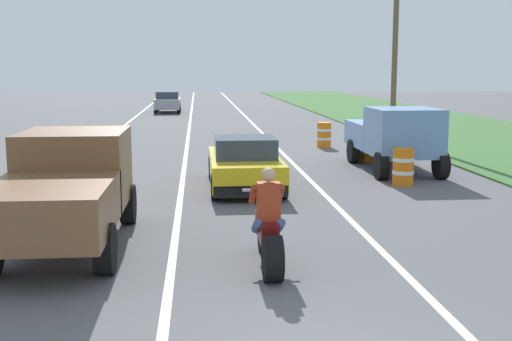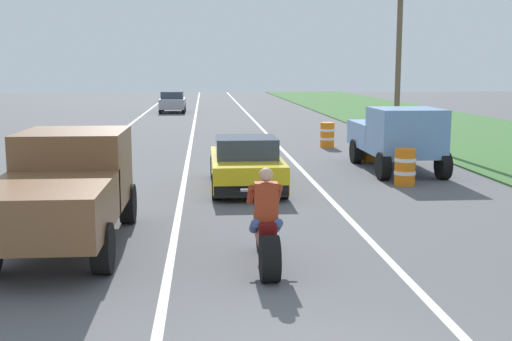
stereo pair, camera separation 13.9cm
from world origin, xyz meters
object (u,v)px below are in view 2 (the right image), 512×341
sports_car_yellow (246,164)px  construction_barrel_far (327,135)px  construction_barrel_mid (369,147)px  motorcycle_with_rider (266,232)px  pickup_truck_left_lane_brown (65,185)px  distant_car_far_ahead (173,102)px  pickup_truck_right_shoulder_light_blue (396,135)px  construction_barrel_nearest (405,167)px

sports_car_yellow → construction_barrel_far: sports_car_yellow is taller
construction_barrel_mid → construction_barrel_far: bearing=99.3°
motorcycle_with_rider → sports_car_yellow: size_ratio=0.51×
construction_barrel_mid → construction_barrel_far: (-0.67, 4.08, 0.00)m
pickup_truck_left_lane_brown → distant_car_far_ahead: size_ratio=1.20×
construction_barrel_far → distant_car_far_ahead: distant_car_far_ahead is taller
motorcycle_with_rider → sports_car_yellow: 7.06m
motorcycle_with_rider → pickup_truck_right_shoulder_light_blue: bearing=62.8°
sports_car_yellow → construction_barrel_far: (3.82, 8.62, -0.13)m
motorcycle_with_rider → sports_car_yellow: (0.14, 7.06, 0.04)m
construction_barrel_mid → distant_car_far_ahead: distant_car_far_ahead is taller
construction_barrel_mid → distant_car_far_ahead: bearing=107.0°
motorcycle_with_rider → construction_barrel_far: bearing=75.8°
construction_barrel_nearest → construction_barrel_mid: size_ratio=1.00×
construction_barrel_far → pickup_truck_right_shoulder_light_blue: bearing=-80.5°
motorcycle_with_rider → pickup_truck_right_shoulder_light_blue: pickup_truck_right_shoulder_light_blue is taller
pickup_truck_left_lane_brown → pickup_truck_right_shoulder_light_blue: size_ratio=1.00×
construction_barrel_nearest → construction_barrel_far: same height
construction_barrel_nearest → construction_barrel_mid: (0.18, 4.51, 0.00)m
construction_barrel_mid → sports_car_yellow: bearing=-134.7°
construction_barrel_nearest → distant_car_far_ahead: 31.00m
construction_barrel_mid → motorcycle_with_rider: bearing=-111.8°
sports_car_yellow → construction_barrel_nearest: 4.31m
pickup_truck_left_lane_brown → construction_barrel_nearest: 9.60m
sports_car_yellow → construction_barrel_nearest: sports_car_yellow is taller
construction_barrel_far → distant_car_far_ahead: 22.62m
sports_car_yellow → pickup_truck_left_lane_brown: size_ratio=0.90×
motorcycle_with_rider → pickup_truck_left_lane_brown: (-3.39, 1.59, 0.51)m
motorcycle_with_rider → pickup_truck_right_shoulder_light_blue: (4.96, 9.67, 0.51)m
construction_barrel_mid → construction_barrel_far: same height
pickup_truck_left_lane_brown → distant_car_far_ahead: pickup_truck_left_lane_brown is taller
pickup_truck_right_shoulder_light_blue → sports_car_yellow: bearing=-151.5°
distant_car_far_ahead → sports_car_yellow: bearing=-83.7°
pickup_truck_left_lane_brown → construction_barrel_mid: 12.84m
motorcycle_with_rider → sports_car_yellow: bearing=88.9°
sports_car_yellow → construction_barrel_far: size_ratio=4.30×
construction_barrel_nearest → motorcycle_with_rider: bearing=-122.1°
sports_car_yellow → motorcycle_with_rider: bearing=-91.1°
sports_car_yellow → distant_car_far_ahead: bearing=96.3°
construction_barrel_nearest → construction_barrel_mid: same height
construction_barrel_mid → pickup_truck_right_shoulder_light_blue: bearing=-80.1°
construction_barrel_nearest → distant_car_far_ahead: (-7.64, 30.04, 0.27)m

